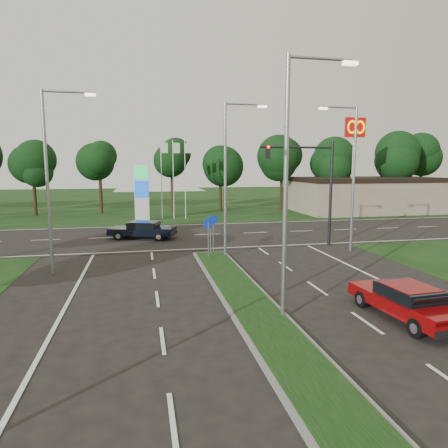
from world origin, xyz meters
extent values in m
plane|color=black|center=(0.00, 0.00, 0.00)|extent=(160.00, 160.00, 0.00)
cube|color=black|center=(0.00, 55.00, 0.00)|extent=(160.00, 50.00, 0.02)
cube|color=black|center=(0.00, 24.00, 0.00)|extent=(160.00, 12.00, 0.02)
cube|color=slate|center=(0.00, 4.00, 0.06)|extent=(2.00, 26.00, 0.12)
cube|color=gray|center=(22.00, 36.00, 2.00)|extent=(16.00, 9.00, 4.00)
cylinder|color=gray|center=(0.80, 6.00, 4.50)|extent=(0.16, 0.16, 9.00)
cylinder|color=gray|center=(1.90, 6.00, 8.90)|extent=(2.20, 0.10, 0.10)
cube|color=#FFF2CC|center=(3.00, 6.00, 8.80)|extent=(0.50, 0.22, 0.12)
cylinder|color=gray|center=(0.80, 16.00, 4.50)|extent=(0.16, 0.16, 9.00)
cylinder|color=gray|center=(1.90, 16.00, 8.90)|extent=(2.20, 0.10, 0.10)
cube|color=#FFF2CC|center=(3.00, 16.00, 8.80)|extent=(0.50, 0.22, 0.12)
cylinder|color=gray|center=(-8.50, 14.00, 4.50)|extent=(0.16, 0.16, 9.00)
cylinder|color=gray|center=(-7.40, 14.00, 8.90)|extent=(2.20, 0.10, 0.10)
cube|color=#FFF2CC|center=(-6.30, 14.00, 8.80)|extent=(0.50, 0.22, 0.12)
cylinder|color=gray|center=(9.00, 16.00, 4.50)|extent=(0.16, 0.16, 9.00)
cylinder|color=gray|center=(7.90, 16.00, 8.90)|extent=(2.20, 0.10, 0.10)
cube|color=#FFF2CC|center=(6.80, 16.00, 8.80)|extent=(0.50, 0.22, 0.12)
cylinder|color=black|center=(8.50, 18.00, 3.50)|extent=(0.20, 0.20, 7.00)
cylinder|color=black|center=(6.00, 18.00, 6.60)|extent=(5.00, 0.14, 0.14)
cube|color=black|center=(4.00, 18.00, 6.30)|extent=(0.28, 0.28, 0.90)
sphere|color=#FF190C|center=(4.00, 17.82, 6.60)|extent=(0.20, 0.20, 0.20)
cylinder|color=gray|center=(-0.30, 15.50, 1.10)|extent=(0.06, 0.06, 2.20)
cylinder|color=#0C26A5|center=(-0.30, 15.50, 2.10)|extent=(0.56, 0.04, 0.56)
cylinder|color=gray|center=(0.00, 16.50, 1.10)|extent=(0.06, 0.06, 2.20)
cylinder|color=#0C26A5|center=(0.00, 16.50, 2.10)|extent=(0.56, 0.04, 0.56)
cylinder|color=gray|center=(0.30, 17.20, 1.10)|extent=(0.06, 0.06, 2.20)
cylinder|color=#0C26A5|center=(0.30, 17.20, 2.10)|extent=(0.56, 0.04, 0.56)
cube|color=silver|center=(-4.00, 33.00, 3.00)|extent=(1.40, 0.30, 6.00)
cube|color=#0CA53F|center=(-4.00, 32.82, 4.80)|extent=(1.30, 0.08, 1.20)
cube|color=#0C3FBF|center=(-4.00, 32.82, 3.20)|extent=(1.30, 0.08, 1.60)
cylinder|color=silver|center=(-2.00, 34.00, 4.00)|extent=(0.08, 0.08, 8.00)
cube|color=#B2D8B2|center=(-1.65, 34.00, 7.20)|extent=(0.70, 0.02, 1.00)
cylinder|color=silver|center=(-0.80, 34.00, 4.00)|extent=(0.08, 0.08, 8.00)
cube|color=#B2D8B2|center=(-0.45, 34.00, 7.20)|extent=(0.70, 0.02, 1.00)
cylinder|color=silver|center=(0.40, 34.00, 4.00)|extent=(0.08, 0.08, 8.00)
cube|color=#B2D8B2|center=(0.75, 34.00, 7.20)|extent=(0.70, 0.02, 1.00)
cylinder|color=silver|center=(18.00, 32.00, 5.00)|extent=(0.30, 0.30, 10.00)
cube|color=#BF0C07|center=(18.00, 32.00, 9.40)|extent=(2.20, 0.35, 2.00)
torus|color=#FFC600|center=(17.55, 31.78, 9.40)|extent=(1.06, 0.16, 1.06)
torus|color=#FFC600|center=(18.45, 31.78, 9.40)|extent=(1.06, 0.16, 1.06)
cylinder|color=black|center=(0.00, 40.00, 2.20)|extent=(0.36, 0.36, 4.40)
sphere|color=black|center=(0.00, 40.00, 6.50)|extent=(6.00, 6.00, 6.00)
sphere|color=black|center=(0.30, 39.80, 7.50)|extent=(4.80, 4.80, 4.80)
cube|color=maroon|center=(5.09, 5.09, 0.56)|extent=(2.14, 4.60, 0.46)
cube|color=black|center=(5.10, 5.00, 1.00)|extent=(1.69, 2.08, 0.43)
cube|color=maroon|center=(5.10, 5.00, 1.21)|extent=(1.58, 1.71, 0.04)
cylinder|color=black|center=(4.16, 6.46, 0.32)|extent=(0.25, 0.64, 0.63)
cylinder|color=black|center=(5.83, 6.58, 0.32)|extent=(0.25, 0.64, 0.63)
cylinder|color=black|center=(4.36, 3.60, 0.32)|extent=(0.25, 0.64, 0.63)
cube|color=black|center=(-4.02, 23.12, 0.59)|extent=(5.12, 3.36, 0.49)
cube|color=black|center=(-3.93, 23.09, 1.06)|extent=(2.51, 2.23, 0.45)
cube|color=black|center=(-3.93, 23.09, 1.28)|extent=(2.12, 2.02, 0.04)
cylinder|color=black|center=(-5.75, 22.76, 0.33)|extent=(0.70, 0.42, 0.67)
cylinder|color=black|center=(-5.18, 24.45, 0.33)|extent=(0.70, 0.42, 0.67)
cylinder|color=black|center=(-2.87, 21.78, 0.33)|extent=(0.70, 0.42, 0.67)
cylinder|color=black|center=(-2.30, 23.47, 0.33)|extent=(0.70, 0.42, 0.67)
camera|label=1|loc=(-4.00, -6.89, 5.37)|focal=32.00mm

